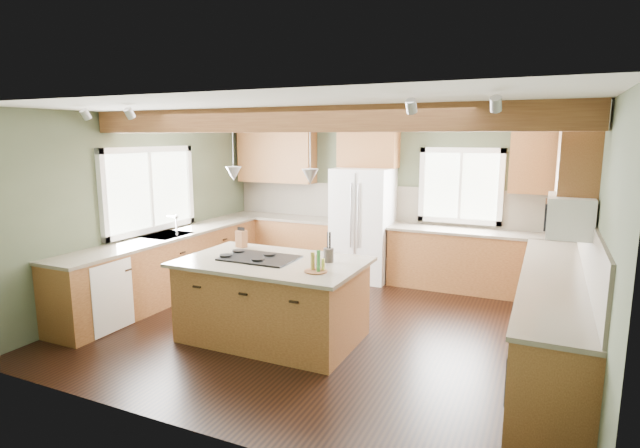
% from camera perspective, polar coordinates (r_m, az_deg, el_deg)
% --- Properties ---
extents(floor, '(5.60, 5.60, 0.00)m').
position_cam_1_polar(floor, '(6.29, 0.72, -11.45)').
color(floor, black).
rests_on(floor, ground).
extents(ceiling, '(5.60, 5.60, 0.00)m').
position_cam_1_polar(ceiling, '(5.86, 0.77, 12.94)').
color(ceiling, silver).
rests_on(ceiling, wall_back).
extents(wall_back, '(5.60, 0.00, 5.60)m').
position_cam_1_polar(wall_back, '(8.26, 7.81, 2.97)').
color(wall_back, '#3E4631').
rests_on(wall_back, ground).
extents(wall_left, '(0.00, 5.00, 5.00)m').
position_cam_1_polar(wall_left, '(7.51, -19.19, 1.80)').
color(wall_left, '#3E4631').
rests_on(wall_left, ground).
extents(wall_right, '(0.00, 5.00, 5.00)m').
position_cam_1_polar(wall_right, '(5.46, 28.72, -1.80)').
color(wall_right, '#3E4631').
rests_on(wall_right, ground).
extents(ceiling_beam, '(5.55, 0.26, 0.26)m').
position_cam_1_polar(ceiling_beam, '(5.30, -1.97, 11.84)').
color(ceiling_beam, '#552B18').
rests_on(ceiling_beam, ceiling).
extents(soffit_trim, '(5.55, 0.20, 0.10)m').
position_cam_1_polar(soffit_trim, '(8.11, 7.82, 11.62)').
color(soffit_trim, '#552B18').
rests_on(soffit_trim, ceiling).
extents(backsplash_back, '(5.58, 0.03, 0.58)m').
position_cam_1_polar(backsplash_back, '(8.26, 7.77, 2.33)').
color(backsplash_back, brown).
rests_on(backsplash_back, wall_back).
extents(backsplash_right, '(0.03, 3.70, 0.58)m').
position_cam_1_polar(backsplash_right, '(5.52, 28.45, -2.60)').
color(backsplash_right, brown).
rests_on(backsplash_right, wall_right).
extents(base_cab_back_left, '(2.02, 0.60, 0.88)m').
position_cam_1_polar(base_cab_back_left, '(8.82, -4.10, -2.19)').
color(base_cab_back_left, brown).
rests_on(base_cab_back_left, floor).
extents(counter_back_left, '(2.06, 0.64, 0.04)m').
position_cam_1_polar(counter_back_left, '(8.73, -4.14, 0.76)').
color(counter_back_left, '#4D4538').
rests_on(counter_back_left, base_cab_back_left).
extents(base_cab_back_right, '(2.62, 0.60, 0.88)m').
position_cam_1_polar(base_cab_back_right, '(7.82, 17.53, -4.22)').
color(base_cab_back_right, brown).
rests_on(base_cab_back_right, floor).
extents(counter_back_right, '(2.66, 0.64, 0.04)m').
position_cam_1_polar(counter_back_right, '(7.73, 17.71, -0.91)').
color(counter_back_right, '#4D4538').
rests_on(counter_back_right, base_cab_back_right).
extents(base_cab_left, '(0.60, 3.70, 0.88)m').
position_cam_1_polar(base_cab_left, '(7.51, -16.89, -4.78)').
color(base_cab_left, brown).
rests_on(base_cab_left, floor).
extents(counter_left, '(0.64, 3.74, 0.04)m').
position_cam_1_polar(counter_left, '(7.41, -17.07, -1.33)').
color(counter_left, '#4D4538').
rests_on(counter_left, base_cab_left).
extents(base_cab_right, '(0.60, 3.70, 0.88)m').
position_cam_1_polar(base_cab_right, '(5.71, 24.91, -9.97)').
color(base_cab_right, brown).
rests_on(base_cab_right, floor).
extents(counter_right, '(0.64, 3.74, 0.04)m').
position_cam_1_polar(counter_right, '(5.58, 25.26, -5.51)').
color(counter_right, '#4D4538').
rests_on(counter_right, base_cab_right).
extents(upper_cab_back_left, '(1.40, 0.35, 0.90)m').
position_cam_1_polar(upper_cab_back_left, '(8.83, -4.98, 7.70)').
color(upper_cab_back_left, brown).
rests_on(upper_cab_back_left, wall_back).
extents(upper_cab_over_fridge, '(0.96, 0.35, 0.70)m').
position_cam_1_polar(upper_cab_over_fridge, '(8.13, 5.55, 8.91)').
color(upper_cab_over_fridge, brown).
rests_on(upper_cab_over_fridge, wall_back).
extents(upper_cab_right, '(0.35, 2.20, 0.90)m').
position_cam_1_polar(upper_cab_right, '(6.26, 27.09, 5.72)').
color(upper_cab_right, brown).
rests_on(upper_cab_right, wall_right).
extents(upper_cab_back_corner, '(0.90, 0.35, 0.90)m').
position_cam_1_polar(upper_cab_back_corner, '(7.68, 24.28, 6.52)').
color(upper_cab_back_corner, brown).
rests_on(upper_cab_back_corner, wall_back).
extents(window_left, '(0.04, 1.60, 1.05)m').
position_cam_1_polar(window_left, '(7.50, -18.92, 3.73)').
color(window_left, white).
rests_on(window_left, wall_left).
extents(window_back, '(1.10, 0.04, 1.00)m').
position_cam_1_polar(window_back, '(7.96, 15.78, 4.23)').
color(window_back, white).
rests_on(window_back, wall_back).
extents(sink, '(0.50, 0.65, 0.03)m').
position_cam_1_polar(sink, '(7.41, -17.07, -1.29)').
color(sink, '#262628').
rests_on(sink, counter_left).
extents(faucet, '(0.02, 0.02, 0.28)m').
position_cam_1_polar(faucet, '(7.26, -16.07, -0.30)').
color(faucet, '#B2B2B7').
rests_on(faucet, sink).
extents(dishwasher, '(0.60, 0.60, 0.84)m').
position_cam_1_polar(dishwasher, '(6.63, -24.31, -7.29)').
color(dishwasher, white).
rests_on(dishwasher, floor).
extents(oven, '(0.60, 0.72, 0.84)m').
position_cam_1_polar(oven, '(4.51, 24.74, -15.48)').
color(oven, white).
rests_on(oven, floor).
extents(microwave, '(0.40, 0.70, 0.38)m').
position_cam_1_polar(microwave, '(5.36, 26.63, 0.89)').
color(microwave, white).
rests_on(microwave, wall_right).
extents(pendant_left, '(0.18, 0.18, 0.16)m').
position_cam_1_polar(pendant_left, '(5.76, -9.84, 5.68)').
color(pendant_left, '#B2B2B7').
rests_on(pendant_left, ceiling).
extents(pendant_right, '(0.18, 0.18, 0.16)m').
position_cam_1_polar(pendant_right, '(5.28, -1.13, 5.44)').
color(pendant_right, '#B2B2B7').
rests_on(pendant_right, ceiling).
extents(refrigerator, '(0.90, 0.74, 1.80)m').
position_cam_1_polar(refrigerator, '(8.06, 4.92, -0.03)').
color(refrigerator, silver).
rests_on(refrigerator, floor).
extents(island, '(1.93, 1.18, 0.88)m').
position_cam_1_polar(island, '(5.80, -5.43, -8.76)').
color(island, brown).
rests_on(island, floor).
extents(island_top, '(2.06, 1.31, 0.04)m').
position_cam_1_polar(island_top, '(5.66, -5.51, -4.35)').
color(island_top, '#4D4538').
rests_on(island_top, island).
extents(cooktop, '(0.84, 0.56, 0.02)m').
position_cam_1_polar(cooktop, '(5.74, -6.90, -3.88)').
color(cooktop, black).
rests_on(cooktop, island_top).
extents(knife_block, '(0.15, 0.12, 0.21)m').
position_cam_1_polar(knife_block, '(6.35, -8.99, -1.70)').
color(knife_block, brown).
rests_on(knife_block, island_top).
extents(utensil_crock, '(0.14, 0.14, 0.15)m').
position_cam_1_polar(utensil_crock, '(5.55, 0.98, -3.58)').
color(utensil_crock, '#423834').
rests_on(utensil_crock, island_top).
extents(bottle_tray, '(0.27, 0.27, 0.22)m').
position_cam_1_polar(bottle_tray, '(5.13, -0.49, -4.30)').
color(bottle_tray, brown).
rests_on(bottle_tray, island_top).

